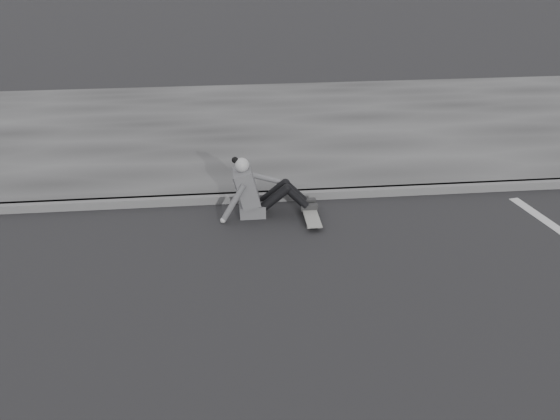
# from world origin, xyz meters

# --- Properties ---
(ground) EXTENTS (80.00, 80.00, 0.00)m
(ground) POSITION_xyz_m (0.00, 0.00, 0.00)
(ground) COLOR black
(ground) RESTS_ON ground
(curb) EXTENTS (24.00, 0.16, 0.12)m
(curb) POSITION_xyz_m (0.00, 2.58, 0.06)
(curb) COLOR #545454
(curb) RESTS_ON ground
(sidewalk) EXTENTS (24.00, 6.00, 0.12)m
(sidewalk) POSITION_xyz_m (0.00, 5.60, 0.06)
(sidewalk) COLOR #383838
(sidewalk) RESTS_ON ground
(skateboard) EXTENTS (0.20, 0.78, 0.09)m
(skateboard) POSITION_xyz_m (-0.94, 1.89, 0.07)
(skateboard) COLOR #A2A19C
(skateboard) RESTS_ON ground
(seated_woman) EXTENTS (1.38, 0.46, 0.88)m
(seated_woman) POSITION_xyz_m (-1.67, 2.13, 0.36)
(seated_woman) COLOR #4E4E51
(seated_woman) RESTS_ON ground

